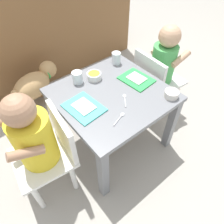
# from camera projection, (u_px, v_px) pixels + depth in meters

# --- Properties ---
(ground_plane) EXTENTS (7.00, 7.00, 0.00)m
(ground_plane) POSITION_uv_depth(u_px,v_px,m) (112.00, 140.00, 1.45)
(ground_plane) COLOR #9E998E
(kitchen_cabinet_back) EXTENTS (1.83, 0.34, 1.03)m
(kitchen_cabinet_back) POSITION_uv_depth(u_px,v_px,m) (29.00, 18.00, 1.63)
(kitchen_cabinet_back) COLOR brown
(kitchen_cabinet_back) RESTS_ON ground
(dining_table) EXTENTS (0.59, 0.57, 0.43)m
(dining_table) POSITION_uv_depth(u_px,v_px,m) (112.00, 102.00, 1.19)
(dining_table) COLOR slate
(dining_table) RESTS_ON ground
(seated_child_left) EXTENTS (0.31, 0.31, 0.69)m
(seated_child_left) POSITION_uv_depth(u_px,v_px,m) (37.00, 139.00, 0.94)
(seated_child_left) COLOR white
(seated_child_left) RESTS_ON ground
(seated_child_right) EXTENTS (0.29, 0.29, 0.67)m
(seated_child_right) POSITION_uv_depth(u_px,v_px,m) (162.00, 64.00, 1.37)
(seated_child_right) COLOR white
(seated_child_right) RESTS_ON ground
(dog) EXTENTS (0.42, 0.27, 0.30)m
(dog) POSITION_uv_depth(u_px,v_px,m) (35.00, 84.00, 1.58)
(dog) COLOR tan
(dog) RESTS_ON ground
(food_tray_left) EXTENTS (0.17, 0.21, 0.02)m
(food_tray_left) POSITION_uv_depth(u_px,v_px,m) (84.00, 108.00, 1.05)
(food_tray_left) COLOR #4CC6BC
(food_tray_left) RESTS_ON dining_table
(food_tray_right) EXTENTS (0.16, 0.20, 0.02)m
(food_tray_right) POSITION_uv_depth(u_px,v_px,m) (137.00, 79.00, 1.21)
(food_tray_right) COLOR green
(food_tray_right) RESTS_ON dining_table
(water_cup_left) EXTENTS (0.06, 0.06, 0.07)m
(water_cup_left) POSITION_uv_depth(u_px,v_px,m) (77.00, 78.00, 1.19)
(water_cup_left) COLOR white
(water_cup_left) RESTS_ON dining_table
(water_cup_right) EXTENTS (0.06, 0.06, 0.07)m
(water_cup_right) POSITION_uv_depth(u_px,v_px,m) (116.00, 59.00, 1.32)
(water_cup_right) COLOR white
(water_cup_right) RESTS_ON dining_table
(veggie_bowl_far) EXTENTS (0.08, 0.08, 0.04)m
(veggie_bowl_far) POSITION_uv_depth(u_px,v_px,m) (172.00, 94.00, 1.11)
(veggie_bowl_far) COLOR silver
(veggie_bowl_far) RESTS_ON dining_table
(cereal_bowl_left_side) EXTENTS (0.08, 0.08, 0.04)m
(cereal_bowl_left_side) POSITION_uv_depth(u_px,v_px,m) (95.00, 76.00, 1.22)
(cereal_bowl_left_side) COLOR white
(cereal_bowl_left_side) RESTS_ON dining_table
(spoon_by_left_tray) EXTENTS (0.10, 0.05, 0.01)m
(spoon_by_left_tray) POSITION_uv_depth(u_px,v_px,m) (120.00, 118.00, 1.01)
(spoon_by_left_tray) COLOR silver
(spoon_by_left_tray) RESTS_ON dining_table
(spoon_by_right_tray) EXTENTS (0.07, 0.09, 0.01)m
(spoon_by_right_tray) POSITION_uv_depth(u_px,v_px,m) (125.00, 99.00, 1.10)
(spoon_by_right_tray) COLOR silver
(spoon_by_right_tray) RESTS_ON dining_table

